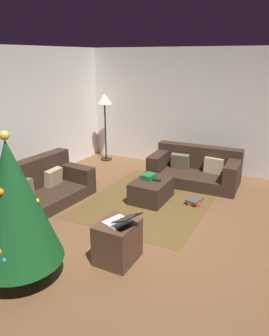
% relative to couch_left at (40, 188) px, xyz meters
% --- Properties ---
extents(ground_plane, '(6.40, 6.40, 0.00)m').
position_rel_couch_left_xyz_m(ground_plane, '(-0.07, -2.26, -0.28)').
color(ground_plane, brown).
extents(corner_partition, '(0.12, 6.40, 2.60)m').
position_rel_couch_left_xyz_m(corner_partition, '(3.07, -2.26, 1.02)').
color(corner_partition, silver).
rests_on(corner_partition, ground_plane).
extents(couch_left, '(1.77, 1.01, 0.74)m').
position_rel_couch_left_xyz_m(couch_left, '(0.00, 0.00, 0.00)').
color(couch_left, '#332319').
rests_on(couch_left, ground_plane).
extents(couch_right, '(0.99, 1.75, 0.70)m').
position_rel_couch_left_xyz_m(couch_right, '(2.18, -2.08, -0.00)').
color(couch_right, '#332319').
rests_on(couch_right, ground_plane).
extents(ottoman, '(0.78, 0.57, 0.37)m').
position_rel_couch_left_xyz_m(ottoman, '(0.99, -1.66, -0.09)').
color(ottoman, '#332319').
rests_on(ottoman, ground_plane).
extents(gift_box, '(0.28, 0.21, 0.09)m').
position_rel_couch_left_xyz_m(gift_box, '(1.04, -1.58, 0.13)').
color(gift_box, '#19662D').
rests_on(gift_box, ottoman).
extents(tv_remote, '(0.05, 0.16, 0.02)m').
position_rel_couch_left_xyz_m(tv_remote, '(1.01, -1.74, 0.10)').
color(tv_remote, black).
rests_on(tv_remote, ottoman).
extents(christmas_tree, '(0.97, 0.97, 1.73)m').
position_rel_couch_left_xyz_m(christmas_tree, '(-1.64, -1.24, 0.67)').
color(christmas_tree, brown).
rests_on(christmas_tree, ground_plane).
extents(side_table, '(0.52, 0.44, 0.52)m').
position_rel_couch_left_xyz_m(side_table, '(-0.83, -2.04, -0.02)').
color(side_table, '#4C3323').
rests_on(side_table, ground_plane).
extents(laptop, '(0.42, 0.49, 0.19)m').
position_rel_couch_left_xyz_m(laptop, '(-0.85, -2.10, 0.30)').
color(laptop, silver).
rests_on(laptop, side_table).
extents(book_stack, '(0.33, 0.27, 0.10)m').
position_rel_couch_left_xyz_m(book_stack, '(1.19, -2.39, -0.23)').
color(book_stack, '#B7332D').
rests_on(book_stack, ground_plane).
extents(corner_lamp, '(0.36, 0.36, 1.60)m').
position_rel_couch_left_xyz_m(corner_lamp, '(2.61, 0.31, 1.08)').
color(corner_lamp, black).
rests_on(corner_lamp, ground_plane).
extents(area_rug, '(2.60, 2.00, 0.01)m').
position_rel_couch_left_xyz_m(area_rug, '(0.99, -1.66, -0.27)').
color(area_rug, brown).
rests_on(area_rug, ground_plane).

